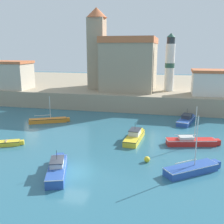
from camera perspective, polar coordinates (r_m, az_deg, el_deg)
ground_plane at (r=25.49m, az=-8.21°, el=-12.88°), size 200.00×200.00×0.00m
quay_seawall at (r=66.37m, az=5.34°, el=5.19°), size 120.00×40.00×3.09m
sailboat_orange_0 at (r=42.24m, az=-13.62°, el=-1.74°), size 6.08×3.56×4.19m
motorboat_yellow_1 at (r=33.39m, az=4.96°, el=-5.27°), size 2.09×6.32×2.31m
motorboat_blue_2 at (r=25.19m, az=-11.84°, el=-11.96°), size 3.19×6.10×2.33m
dinghy_yellow_3 at (r=33.96m, az=-21.82°, el=-6.29°), size 3.60×2.30×0.63m
sailboat_blue_5 at (r=26.11m, az=17.07°, el=-11.68°), size 5.50×4.53×5.50m
sailboat_red_6 at (r=33.06m, az=16.90°, el=-6.14°), size 6.50×2.74×4.75m
motorboat_blue_7 at (r=42.63m, az=15.91°, el=-1.57°), size 3.19×6.50×2.21m
mooring_buoy at (r=27.43m, az=7.64°, el=-10.17°), size 0.60×0.60×0.60m
church at (r=55.56m, az=3.31°, el=10.96°), size 13.91×15.02×16.11m
lighthouse at (r=52.93m, az=12.47°, el=10.25°), size 1.85×1.85×11.06m
harbor_shed_near_wharf at (r=58.68m, az=-21.06°, el=7.57°), size 7.97×5.73×5.71m
harbor_shed_far_end at (r=50.75m, az=21.36°, el=6.04°), size 7.94×5.13×4.54m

